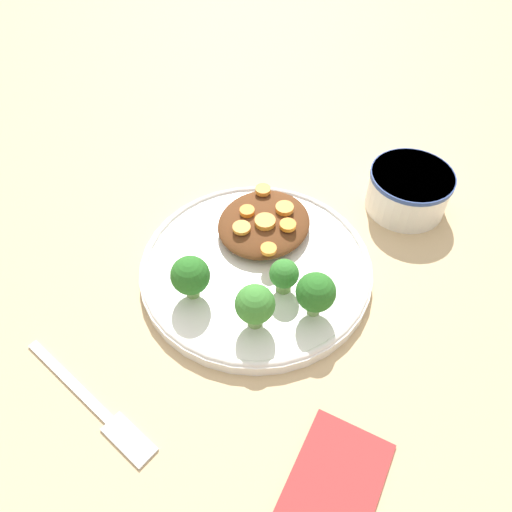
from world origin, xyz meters
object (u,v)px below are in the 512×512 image
Objects in this scene: dip_bowl at (409,189)px; plate at (256,267)px; napkin at (334,486)px; fork at (98,408)px.

plate is at bearing -26.77° from dip_bowl.
napkin is (0.37, 0.09, -0.03)m from dip_bowl.
plate is 2.55× the size of dip_bowl.
dip_bowl reaches higher than fork.
plate is 1.46× the size of fork.
fork and napkin have the same top height.
dip_bowl is 0.84× the size of napkin.
plate is at bearing -130.76° from napkin.
dip_bowl is 0.38m from napkin.
plate is 0.23m from dip_bowl.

